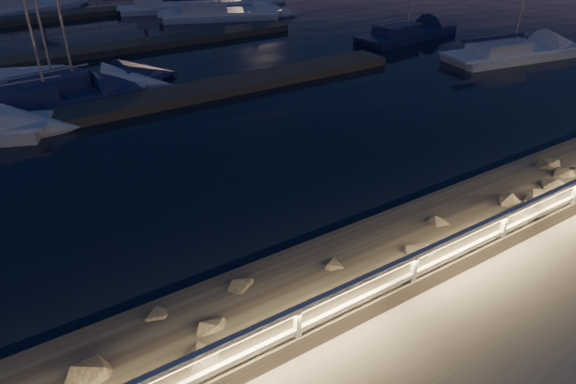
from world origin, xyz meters
name	(u,v)px	position (x,y,z in m)	size (l,w,h in m)	color
ground	(471,261)	(0.00, 0.00, 0.00)	(400.00, 400.00, 0.00)	#ABA49A
harbor_water	(105,39)	(0.00, 31.22, -0.97)	(400.00, 440.00, 0.60)	black
guard_rail	(475,236)	(-0.07, 0.00, 0.77)	(44.11, 0.12, 1.06)	silver
riprap	(483,229)	(1.49, 0.83, -0.07)	(26.18, 1.98, 1.26)	slate
floating_docks	(99,27)	(0.00, 32.50, -0.40)	(22.00, 36.00, 0.40)	#554E46
sailboat_b	(71,89)	(-4.97, 18.77, -0.15)	(8.42, 3.61, 13.91)	navy
sailboat_c	(50,87)	(-5.71, 19.74, -0.16)	(8.57, 5.15, 14.10)	white
sailboat_d	(509,52)	(17.76, 12.04, -0.17)	(8.92, 4.00, 14.58)	white
sailboat_f	(42,100)	(-6.35, 17.95, -0.16)	(7.81, 2.56, 13.18)	navy
sailboat_g	(217,13)	(8.63, 31.35, -0.13)	(9.52, 5.89, 15.71)	white
sailboat_h	(405,33)	(16.10, 18.79, -0.20)	(8.07, 3.05, 13.35)	navy
sailboat_k	(161,7)	(6.01, 36.18, -0.20)	(7.49, 4.32, 12.29)	white
sailboat_l	(213,2)	(10.31, 35.51, -0.13)	(10.23, 4.63, 16.71)	white
sailboat_n	(25,6)	(-3.24, 42.09, -0.14)	(8.71, 4.68, 14.31)	white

